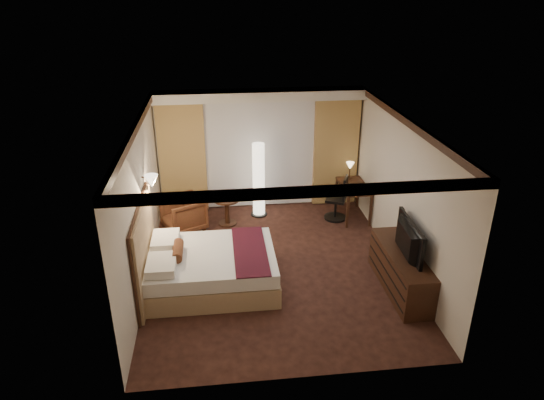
{
  "coord_description": "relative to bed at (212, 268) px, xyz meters",
  "views": [
    {
      "loc": [
        -0.93,
        -7.52,
        4.75
      ],
      "look_at": [
        0.0,
        0.4,
        1.15
      ],
      "focal_mm": 32.0,
      "sensor_mm": 36.0,
      "label": 1
    }
  ],
  "objects": [
    {
      "name": "curtain_left_drape",
      "position": [
        -0.58,
        3.06,
        0.94
      ],
      "size": [
        1.0,
        0.14,
        2.45
      ],
      "primitive_type": "cube",
      "color": "tan",
      "rests_on": "back_wall"
    },
    {
      "name": "armchair",
      "position": [
        -0.59,
        2.12,
        0.08
      ],
      "size": [
        0.97,
        1.0,
        0.78
      ],
      "primitive_type": "imported",
      "rotation": [
        0.0,
        0.0,
        -1.12
      ],
      "color": "#472E15",
      "rests_on": "floor"
    },
    {
      "name": "right_wall",
      "position": [
        3.37,
        0.45,
        1.04
      ],
      "size": [
        0.02,
        5.5,
        2.7
      ],
      "primitive_type": "cube",
      "color": "beige",
      "rests_on": "floor"
    },
    {
      "name": "side_table",
      "position": [
        0.32,
        2.26,
        -0.02
      ],
      "size": [
        0.53,
        0.53,
        0.59
      ],
      "primitive_type": null,
      "color": "black",
      "rests_on": "floor"
    },
    {
      "name": "desk_lamp",
      "position": [
        3.07,
        2.68,
        0.61
      ],
      "size": [
        0.18,
        0.18,
        0.34
      ],
      "primitive_type": null,
      "color": "#FFD899",
      "rests_on": "desk"
    },
    {
      "name": "floor_lamp",
      "position": [
        1.04,
        2.62,
        0.52
      ],
      "size": [
        0.35,
        0.35,
        1.67
      ],
      "primitive_type": null,
      "color": "white",
      "rests_on": "floor"
    },
    {
      "name": "soffit",
      "position": [
        1.12,
        2.95,
        2.29
      ],
      "size": [
        4.5,
        0.5,
        0.2
      ],
      "primitive_type": "cube",
      "color": "white",
      "rests_on": "ceiling"
    },
    {
      "name": "dresser",
      "position": [
        3.12,
        -0.5,
        0.04
      ],
      "size": [
        0.5,
        1.81,
        0.7
      ],
      "primitive_type": null,
      "color": "black",
      "rests_on": "floor"
    },
    {
      "name": "headboard",
      "position": [
        -1.08,
        -0.0,
        0.44
      ],
      "size": [
        0.12,
        1.97,
        1.5
      ],
      "primitive_type": null,
      "color": "#A2855E",
      "rests_on": "floor"
    },
    {
      "name": "television",
      "position": [
        3.09,
        -0.5,
        0.72
      ],
      "size": [
        0.72,
        1.19,
        0.15
      ],
      "primitive_type": "imported",
      "rotation": [
        0.0,
        0.0,
        1.52
      ],
      "color": "black",
      "rests_on": "dresser"
    },
    {
      "name": "wall_sconce",
      "position": [
        -0.97,
        0.84,
        1.31
      ],
      "size": [
        0.24,
        0.24,
        0.24
      ],
      "primitive_type": null,
      "color": "white",
      "rests_on": "left_wall"
    },
    {
      "name": "curtain_right_drape",
      "position": [
        2.82,
        3.06,
        0.94
      ],
      "size": [
        1.0,
        0.14,
        2.45
      ],
      "primitive_type": "cube",
      "color": "tan",
      "rests_on": "back_wall"
    },
    {
      "name": "floor",
      "position": [
        1.12,
        0.45,
        -0.31
      ],
      "size": [
        4.5,
        5.5,
        0.01
      ],
      "primitive_type": "cube",
      "color": "black",
      "rests_on": "ground"
    },
    {
      "name": "office_chair",
      "position": [
        2.68,
        2.24,
        0.18
      ],
      "size": [
        0.63,
        0.63,
        0.99
      ],
      "primitive_type": null,
      "rotation": [
        0.0,
        0.0,
        -0.42
      ],
      "color": "black",
      "rests_on": "floor"
    },
    {
      "name": "curtain_sheer",
      "position": [
        1.12,
        3.12,
        0.94
      ],
      "size": [
        2.48,
        0.04,
        2.45
      ],
      "primitive_type": "cube",
      "color": "silver",
      "rests_on": "back_wall"
    },
    {
      "name": "desk",
      "position": [
        3.07,
        2.29,
        0.06
      ],
      "size": [
        0.55,
        1.09,
        0.75
      ],
      "primitive_type": null,
      "color": "black",
      "rests_on": "floor"
    },
    {
      "name": "back_wall",
      "position": [
        1.12,
        3.2,
        1.04
      ],
      "size": [
        4.5,
        0.02,
        2.7
      ],
      "primitive_type": "cube",
      "color": "beige",
      "rests_on": "floor"
    },
    {
      "name": "left_wall",
      "position": [
        -1.13,
        0.45,
        1.04
      ],
      "size": [
        0.02,
        5.5,
        2.7
      ],
      "primitive_type": "cube",
      "color": "beige",
      "rests_on": "floor"
    },
    {
      "name": "bed",
      "position": [
        0.0,
        0.0,
        0.0
      ],
      "size": [
        2.14,
        1.67,
        0.63
      ],
      "primitive_type": null,
      "color": "white",
      "rests_on": "floor"
    },
    {
      "name": "crown_molding",
      "position": [
        1.12,
        0.45,
        2.33
      ],
      "size": [
        4.5,
        5.5,
        0.12
      ],
      "primitive_type": null,
      "color": "black",
      "rests_on": "ceiling"
    },
    {
      "name": "ceiling",
      "position": [
        1.12,
        0.45,
        2.39
      ],
      "size": [
        4.5,
        5.5,
        0.01
      ],
      "primitive_type": "cube",
      "color": "white",
      "rests_on": "back_wall"
    }
  ]
}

